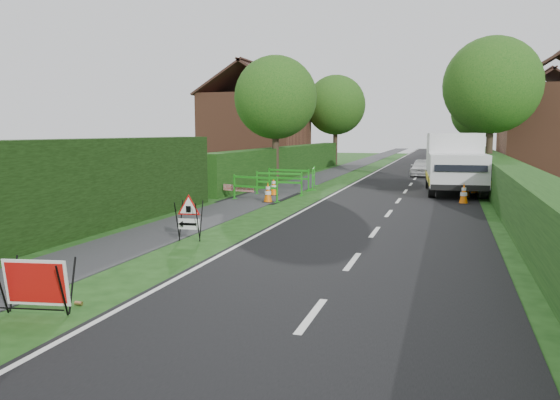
# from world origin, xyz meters

# --- Properties ---
(ground) EXTENTS (120.00, 120.00, 0.00)m
(ground) POSITION_xyz_m (0.00, 0.00, 0.00)
(ground) COLOR #193F12
(ground) RESTS_ON ground
(road_surface) EXTENTS (6.00, 90.00, 0.02)m
(road_surface) POSITION_xyz_m (2.50, 35.00, 0.00)
(road_surface) COLOR black
(road_surface) RESTS_ON ground
(footpath) EXTENTS (2.00, 90.00, 0.02)m
(footpath) POSITION_xyz_m (-3.00, 35.00, 0.01)
(footpath) COLOR #2D2D30
(footpath) RESTS_ON ground
(hedge_west_near) EXTENTS (1.10, 18.00, 2.50)m
(hedge_west_near) POSITION_xyz_m (-5.00, 0.00, 0.00)
(hedge_west_near) COLOR black
(hedge_west_near) RESTS_ON ground
(hedge_west_far) EXTENTS (1.00, 24.00, 1.80)m
(hedge_west_far) POSITION_xyz_m (-5.00, 22.00, 0.00)
(hedge_west_far) COLOR #14380F
(hedge_west_far) RESTS_ON ground
(hedge_east) EXTENTS (1.20, 50.00, 1.50)m
(hedge_east) POSITION_xyz_m (6.50, 16.00, 0.00)
(hedge_east) COLOR #14380F
(hedge_east) RESTS_ON ground
(house_west) EXTENTS (7.50, 7.40, 7.88)m
(house_west) POSITION_xyz_m (-10.00, 30.00, 2.90)
(house_west) COLOR brown
(house_west) RESTS_ON ground
(house_east_b) EXTENTS (7.50, 7.40, 7.88)m
(house_east_b) POSITION_xyz_m (12.00, 42.00, 2.90)
(house_east_b) COLOR brown
(house_east_b) RESTS_ON ground
(tree_nw) EXTENTS (4.40, 4.40, 6.70)m
(tree_nw) POSITION_xyz_m (-4.60, 18.00, 4.48)
(tree_nw) COLOR #2D2116
(tree_nw) RESTS_ON ground
(tree_ne) EXTENTS (5.20, 5.20, 7.79)m
(tree_ne) POSITION_xyz_m (6.40, 22.00, 5.17)
(tree_ne) COLOR #2D2116
(tree_ne) RESTS_ON ground
(tree_fw) EXTENTS (4.80, 4.80, 7.24)m
(tree_fw) POSITION_xyz_m (-4.60, 34.00, 4.83)
(tree_fw) COLOR #2D2116
(tree_fw) RESTS_ON ground
(tree_fe) EXTENTS (4.20, 4.20, 6.33)m
(tree_fe) POSITION_xyz_m (6.40, 38.00, 4.22)
(tree_fe) COLOR #2D2116
(tree_fe) RESTS_ON ground
(red_rect_sign) EXTENTS (1.05, 0.75, 0.83)m
(red_rect_sign) POSITION_xyz_m (-1.38, -3.62, 0.48)
(red_rect_sign) COLOR black
(red_rect_sign) RESTS_ON ground
(triangle_sign) EXTENTS (0.73, 0.73, 0.98)m
(triangle_sign) POSITION_xyz_m (-1.73, 1.93, 0.68)
(triangle_sign) COLOR black
(triangle_sign) RESTS_ON ground
(works_van) EXTENTS (2.66, 5.91, 2.63)m
(works_van) POSITION_xyz_m (4.55, 15.15, 1.39)
(works_van) COLOR silver
(works_van) RESTS_ON ground
(traffic_cone_0) EXTENTS (0.38, 0.38, 0.79)m
(traffic_cone_0) POSITION_xyz_m (4.90, 11.36, 0.39)
(traffic_cone_0) COLOR black
(traffic_cone_0) RESTS_ON ground
(traffic_cone_1) EXTENTS (0.38, 0.38, 0.79)m
(traffic_cone_1) POSITION_xyz_m (5.04, 13.54, 0.39)
(traffic_cone_1) COLOR black
(traffic_cone_1) RESTS_ON ground
(traffic_cone_2) EXTENTS (0.38, 0.38, 0.79)m
(traffic_cone_2) POSITION_xyz_m (5.45, 15.04, 0.39)
(traffic_cone_2) COLOR black
(traffic_cone_2) RESTS_ON ground
(traffic_cone_3) EXTENTS (0.38, 0.38, 0.79)m
(traffic_cone_3) POSITION_xyz_m (-2.22, 9.60, 0.39)
(traffic_cone_3) COLOR black
(traffic_cone_3) RESTS_ON ground
(traffic_cone_4) EXTENTS (0.38, 0.38, 0.79)m
(traffic_cone_4) POSITION_xyz_m (-2.72, 11.83, 0.39)
(traffic_cone_4) COLOR black
(traffic_cone_4) RESTS_ON ground
(ped_barrier_0) EXTENTS (2.08, 0.84, 1.00)m
(ped_barrier_0) POSITION_xyz_m (-2.84, 9.89, 0.63)
(ped_barrier_0) COLOR #1D8D19
(ped_barrier_0) RESTS_ON ground
(ped_barrier_1) EXTENTS (2.06, 0.36, 1.00)m
(ped_barrier_1) POSITION_xyz_m (-2.57, 12.12, 0.63)
(ped_barrier_1) COLOR #1D8D19
(ped_barrier_1) RESTS_ON ground
(ped_barrier_2) EXTENTS (2.09, 0.64, 1.00)m
(ped_barrier_2) POSITION_xyz_m (-2.74, 14.15, 0.63)
(ped_barrier_2) COLOR #1D8D19
(ped_barrier_2) RESTS_ON ground
(ped_barrier_3) EXTENTS (0.75, 2.09, 1.00)m
(ped_barrier_3) POSITION_xyz_m (-1.85, 15.37, 0.63)
(ped_barrier_3) COLOR #1D8D19
(ped_barrier_3) RESTS_ON ground
(redwhite_plank) EXTENTS (1.46, 0.44, 0.25)m
(redwhite_plank) POSITION_xyz_m (-3.68, 10.23, 0.00)
(redwhite_plank) COLOR red
(redwhite_plank) RESTS_ON ground
(litter_can) EXTENTS (0.12, 0.07, 0.07)m
(litter_can) POSITION_xyz_m (-1.09, -3.06, 0.00)
(litter_can) COLOR #BF7F4C
(litter_can) RESTS_ON ground
(hatchback_car) EXTENTS (1.33, 3.17, 1.07)m
(hatchback_car) POSITION_xyz_m (2.77, 24.19, 0.54)
(hatchback_car) COLOR silver
(hatchback_car) RESTS_ON ground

